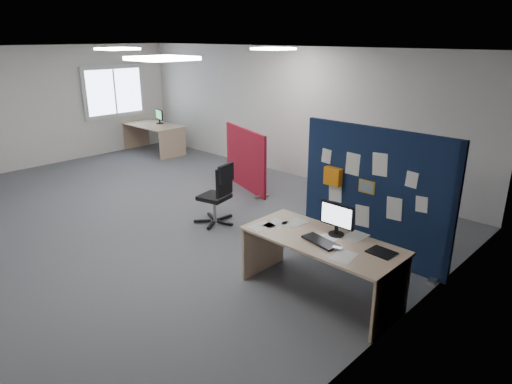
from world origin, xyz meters
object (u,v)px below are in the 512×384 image
Objects in this scene: office_chair at (219,191)px; monitor_main at (337,218)px; main_desk at (324,251)px; second_desk at (155,131)px; monitor_second at (159,116)px; navy_divider at (373,195)px; red_divider at (245,159)px.

monitor_main is at bearing -22.37° from office_chair.
second_desk is (-7.26, 2.67, -0.01)m from main_desk.
monitor_main is 2.56m from office_chair.
second_desk is (-7.32, 2.51, -0.39)m from monitor_main.
monitor_second is at bearing 67.47° from second_desk.
office_chair is (4.76, -2.22, -0.36)m from monitor_second.
office_chair is at bearing -11.62° from monitor_second.
monitor_second is (-7.09, 1.55, 0.03)m from navy_divider.
second_desk is at bearing -169.33° from red_divider.
monitor_second reaches higher than office_chair.
main_desk is 4.07m from red_divider.
navy_divider is 7.25m from monitor_second.
main_desk is at bearing -14.26° from red_divider.
monitor_main is at bearing -12.02° from red_divider.
second_desk is 5.25m from office_chair.
red_divider reaches higher than office_chair.
second_desk is 0.40m from monitor_second.
main_desk and second_desk have the same top height.
second_desk is at bearing 144.08° from office_chair.
red_divider is at bearing 149.87° from monitor_main.
monitor_main is at bearing -18.97° from second_desk.
navy_divider is at bearing -11.21° from second_desk.
office_chair is (-2.44, 0.58, 0.01)m from main_desk.
monitor_main reaches higher than second_desk.
red_divider is (-3.50, 2.02, -0.35)m from monitor_main.
navy_divider reaches higher than monitor_second.
office_chair is (1.00, -1.59, -0.02)m from red_divider.
monitor_main is 0.26× the size of second_desk.
red_divider is at bearing 109.68° from office_chair.
monitor_main is 0.28× the size of red_divider.
monitor_main is 4.06m from red_divider.
second_desk is at bearing 160.94° from monitor_main.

